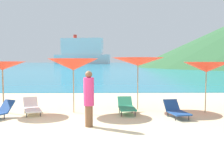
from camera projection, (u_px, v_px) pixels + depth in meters
name	position (u px, v px, depth m)	size (l,w,h in m)	color
ground_plane	(83.00, 96.00, 18.20)	(50.00, 100.00, 0.30)	beige
ocean_water	(105.00, 64.00, 237.65)	(650.00, 440.00, 0.02)	teal
umbrella_3	(2.00, 66.00, 11.28)	(2.05, 2.05, 2.13)	#9E7F59
umbrella_4	(73.00, 64.00, 11.28)	(2.19, 2.19, 2.24)	#9E7F59
umbrella_5	(138.00, 62.00, 12.06)	(2.45, 2.45, 2.30)	#9E7F59
umbrella_6	(206.00, 67.00, 11.31)	(1.95, 1.95, 2.11)	#9E7F59
lounge_chair_1	(176.00, 110.00, 10.43)	(0.82, 1.45, 0.62)	#1E478C
lounge_chair_6	(126.00, 106.00, 11.16)	(0.70, 1.56, 0.63)	#268C66
lounge_chair_7	(32.00, 108.00, 11.09)	(1.10, 1.65, 0.62)	white
beachgoer_1	(89.00, 97.00, 8.88)	(0.34, 0.34, 1.82)	brown
cruise_ship	(82.00, 53.00, 231.29)	(47.54, 16.16, 24.53)	white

